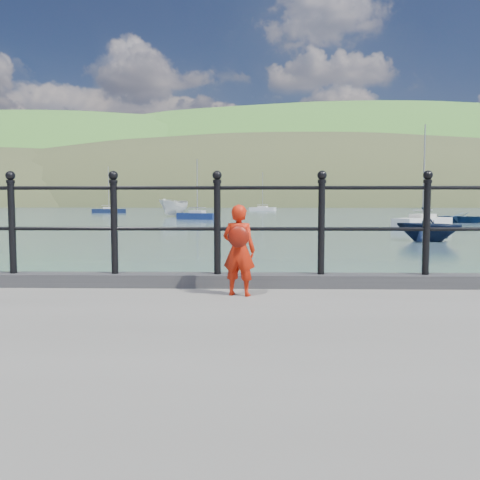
{
  "coord_description": "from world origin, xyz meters",
  "views": [
    {
      "loc": [
        1.0,
        -6.0,
        1.99
      ],
      "look_at": [
        0.86,
        -0.2,
        1.55
      ],
      "focal_mm": 38.0,
      "sensor_mm": 36.0,
      "label": 1
    }
  ],
  "objects_px": {
    "sailboat_left": "(109,211)",
    "launch_white": "(174,208)",
    "sailboat_port": "(197,216)",
    "sailboat_near": "(423,222)",
    "launch_navy": "(428,224)",
    "child": "(239,249)",
    "railing": "(166,216)",
    "launch_blue": "(465,218)",
    "sailboat_deep": "(263,209)"
  },
  "relations": [
    {
      "from": "sailboat_left",
      "to": "launch_white",
      "type": "bearing_deg",
      "value": -67.52
    },
    {
      "from": "sailboat_left",
      "to": "sailboat_port",
      "type": "distance_m",
      "value": 34.86
    },
    {
      "from": "sailboat_port",
      "to": "sailboat_near",
      "type": "height_order",
      "value": "sailboat_near"
    },
    {
      "from": "launch_navy",
      "to": "sailboat_left",
      "type": "height_order",
      "value": "sailboat_left"
    },
    {
      "from": "launch_white",
      "to": "launch_navy",
      "type": "relative_size",
      "value": 1.82
    },
    {
      "from": "child",
      "to": "launch_navy",
      "type": "height_order",
      "value": "child"
    },
    {
      "from": "railing",
      "to": "sailboat_port",
      "type": "distance_m",
      "value": 49.88
    },
    {
      "from": "railing",
      "to": "child",
      "type": "bearing_deg",
      "value": -32.99
    },
    {
      "from": "launch_blue",
      "to": "launch_navy",
      "type": "height_order",
      "value": "launch_navy"
    },
    {
      "from": "sailboat_deep",
      "to": "sailboat_port",
      "type": "bearing_deg",
      "value": -77.5
    },
    {
      "from": "launch_navy",
      "to": "sailboat_deep",
      "type": "relative_size",
      "value": 0.4
    },
    {
      "from": "launch_blue",
      "to": "sailboat_port",
      "type": "height_order",
      "value": "sailboat_port"
    },
    {
      "from": "launch_blue",
      "to": "sailboat_near",
      "type": "relative_size",
      "value": 0.57
    },
    {
      "from": "railing",
      "to": "sailboat_port",
      "type": "height_order",
      "value": "sailboat_port"
    },
    {
      "from": "child",
      "to": "sailboat_deep",
      "type": "distance_m",
      "value": 101.11
    },
    {
      "from": "sailboat_port",
      "to": "railing",
      "type": "bearing_deg",
      "value": -60.21
    },
    {
      "from": "child",
      "to": "launch_navy",
      "type": "relative_size",
      "value": 0.3
    },
    {
      "from": "launch_navy",
      "to": "launch_blue",
      "type": "bearing_deg",
      "value": 14.58
    },
    {
      "from": "sailboat_port",
      "to": "sailboat_deep",
      "type": "bearing_deg",
      "value": 104.9
    },
    {
      "from": "sailboat_left",
      "to": "sailboat_port",
      "type": "xyz_separation_m",
      "value": [
        18.16,
        -29.76,
        0.0
      ]
    },
    {
      "from": "launch_navy",
      "to": "sailboat_left",
      "type": "bearing_deg",
      "value": 69.83
    },
    {
      "from": "sailboat_near",
      "to": "sailboat_deep",
      "type": "distance_m",
      "value": 67.3
    },
    {
      "from": "child",
      "to": "launch_white",
      "type": "distance_m",
      "value": 60.67
    },
    {
      "from": "launch_navy",
      "to": "sailboat_near",
      "type": "xyz_separation_m",
      "value": [
        4.6,
        14.58,
        -0.52
      ]
    },
    {
      "from": "child",
      "to": "sailboat_port",
      "type": "relative_size",
      "value": 0.14
    },
    {
      "from": "child",
      "to": "launch_navy",
      "type": "distance_m",
      "value": 22.02
    },
    {
      "from": "launch_blue",
      "to": "sailboat_left",
      "type": "distance_m",
      "value": 57.84
    },
    {
      "from": "child",
      "to": "launch_white",
      "type": "relative_size",
      "value": 0.16
    },
    {
      "from": "launch_blue",
      "to": "launch_navy",
      "type": "xyz_separation_m",
      "value": [
        -11.0,
        -22.13,
        0.38
      ]
    },
    {
      "from": "launch_blue",
      "to": "sailboat_deep",
      "type": "distance_m",
      "value": 61.38
    },
    {
      "from": "launch_white",
      "to": "sailboat_port",
      "type": "height_order",
      "value": "sailboat_port"
    },
    {
      "from": "railing",
      "to": "launch_navy",
      "type": "height_order",
      "value": "railing"
    },
    {
      "from": "launch_navy",
      "to": "sailboat_near",
      "type": "distance_m",
      "value": 15.3
    },
    {
      "from": "child",
      "to": "launch_white",
      "type": "xyz_separation_m",
      "value": [
        -9.85,
        59.86,
        -0.35
      ]
    },
    {
      "from": "railing",
      "to": "sailboat_near",
      "type": "distance_m",
      "value": 37.08
    },
    {
      "from": "launch_blue",
      "to": "child",
      "type": "bearing_deg",
      "value": -159.95
    },
    {
      "from": "sailboat_left",
      "to": "sailboat_deep",
      "type": "bearing_deg",
      "value": 26.03
    },
    {
      "from": "child",
      "to": "sailboat_left",
      "type": "height_order",
      "value": "sailboat_left"
    },
    {
      "from": "launch_blue",
      "to": "sailboat_near",
      "type": "distance_m",
      "value": 9.9
    },
    {
      "from": "launch_navy",
      "to": "sailboat_near",
      "type": "height_order",
      "value": "sailboat_near"
    },
    {
      "from": "launch_navy",
      "to": "sailboat_left",
      "type": "distance_m",
      "value": 68.25
    },
    {
      "from": "railing",
      "to": "child",
      "type": "distance_m",
      "value": 1.08
    },
    {
      "from": "railing",
      "to": "sailboat_left",
      "type": "distance_m",
      "value": 82.68
    },
    {
      "from": "sailboat_deep",
      "to": "launch_white",
      "type": "bearing_deg",
      "value": -84.86
    },
    {
      "from": "sailboat_left",
      "to": "sailboat_deep",
      "type": "relative_size",
      "value": 0.98
    },
    {
      "from": "child",
      "to": "sailboat_port",
      "type": "bearing_deg",
      "value": -66.97
    },
    {
      "from": "child",
      "to": "sailboat_near",
      "type": "bearing_deg",
      "value": -94.86
    },
    {
      "from": "launch_blue",
      "to": "launch_white",
      "type": "bearing_deg",
      "value": 104.65
    },
    {
      "from": "launch_navy",
      "to": "sailboat_deep",
      "type": "xyz_separation_m",
      "value": [
        -6.52,
        80.95,
        -0.51
      ]
    },
    {
      "from": "launch_blue",
      "to": "railing",
      "type": "bearing_deg",
      "value": -161.21
    }
  ]
}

